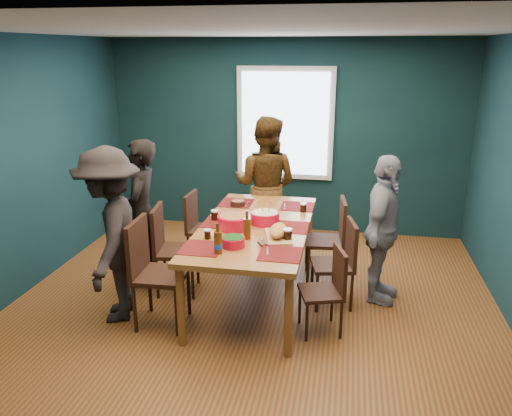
{
  "coord_description": "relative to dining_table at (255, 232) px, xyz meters",
  "views": [
    {
      "loc": [
        0.88,
        -4.44,
        2.55
      ],
      "look_at": [
        -0.0,
        0.29,
        1.0
      ],
      "focal_mm": 35.0,
      "sensor_mm": 36.0,
      "label": 1
    }
  ],
  "objects": [
    {
      "name": "cutting_board",
      "position": [
        0.28,
        -0.3,
        0.13
      ],
      "size": [
        0.33,
        0.57,
        0.12
      ],
      "rotation": [
        0.0,
        0.0,
        0.26
      ],
      "color": "tan",
      "rests_on": "dining_table"
    },
    {
      "name": "chair_right_far",
      "position": [
        0.78,
        0.62,
        -0.19
      ],
      "size": [
        0.48,
        0.48,
        0.95
      ],
      "rotation": [
        0.0,
        0.0,
        0.11
      ],
      "color": "black",
      "rests_on": "floor"
    },
    {
      "name": "cola_glass_b",
      "position": [
        0.38,
        -0.37,
        0.14
      ],
      "size": [
        0.08,
        0.08,
        0.12
      ],
      "color": "black",
      "rests_on": "dining_table"
    },
    {
      "name": "bowl_dumpling",
      "position": [
        0.09,
        0.07,
        0.14
      ],
      "size": [
        0.3,
        0.3,
        0.28
      ],
      "color": "red",
      "rests_on": "dining_table"
    },
    {
      "name": "person_near_left",
      "position": [
        -1.28,
        -0.62,
        0.11
      ],
      "size": [
        0.9,
        1.23,
        1.7
      ],
      "primitive_type": "imported",
      "rotation": [
        0.0,
        0.0,
        4.98
      ],
      "color": "black",
      "rests_on": "floor"
    },
    {
      "name": "beer_bottle_b",
      "position": [
        -0.0,
        -0.4,
        0.19
      ],
      "size": [
        0.07,
        0.07,
        0.28
      ],
      "color": "#4B2B0D",
      "rests_on": "dining_table"
    },
    {
      "name": "bowl_salad",
      "position": [
        -0.19,
        -0.13,
        0.15
      ],
      "size": [
        0.33,
        0.33,
        0.14
      ],
      "color": "red",
      "rests_on": "dining_table"
    },
    {
      "name": "bowl_herbs",
      "position": [
        -0.09,
        -0.61,
        0.13
      ],
      "size": [
        0.22,
        0.22,
        0.09
      ],
      "color": "red",
      "rests_on": "dining_table"
    },
    {
      "name": "chair_left_far",
      "position": [
        -0.85,
        0.79,
        -0.23
      ],
      "size": [
        0.42,
        0.42,
        0.89
      ],
      "rotation": [
        0.0,
        0.0,
        -0.03
      ],
      "color": "black",
      "rests_on": "floor"
    },
    {
      "name": "room",
      "position": [
        0.01,
        -0.01,
        0.62
      ],
      "size": [
        5.01,
        5.01,
        2.71
      ],
      "color": "brown",
      "rests_on": "ground"
    },
    {
      "name": "person_far_left",
      "position": [
        -1.3,
        0.16,
        0.07
      ],
      "size": [
        0.48,
        0.65,
        1.64
      ],
      "primitive_type": "imported",
      "rotation": [
        0.0,
        0.0,
        4.86
      ],
      "color": "black",
      "rests_on": "floor"
    },
    {
      "name": "person_back",
      "position": [
        -0.12,
        1.37,
        0.13
      ],
      "size": [
        0.95,
        0.8,
        1.76
      ],
      "primitive_type": "imported",
      "rotation": [
        0.0,
        0.0,
        2.98
      ],
      "color": "black",
      "rests_on": "floor"
    },
    {
      "name": "chair_right_mid",
      "position": [
        0.88,
        0.03,
        -0.22
      ],
      "size": [
        0.48,
        0.48,
        0.9
      ],
      "rotation": [
        0.0,
        0.0,
        0.21
      ],
      "color": "black",
      "rests_on": "floor"
    },
    {
      "name": "chair_left_near",
      "position": [
        -0.88,
        -0.67,
        -0.14
      ],
      "size": [
        0.49,
        0.49,
        1.04
      ],
      "rotation": [
        0.0,
        0.0,
        0.04
      ],
      "color": "black",
      "rests_on": "floor"
    },
    {
      "name": "person_right",
      "position": [
        1.28,
        0.21,
        0.03
      ],
      "size": [
        0.58,
        0.98,
        1.56
      ],
      "primitive_type": "imported",
      "rotation": [
        0.0,
        0.0,
        1.34
      ],
      "color": "silver",
      "rests_on": "floor"
    },
    {
      "name": "napkin_b",
      "position": [
        -0.37,
        -0.32,
        0.08
      ],
      "size": [
        0.16,
        0.16,
        0.0
      ],
      "primitive_type": "cube",
      "rotation": [
        0.0,
        0.0,
        -0.12
      ],
      "color": "#EC8163",
      "rests_on": "dining_table"
    },
    {
      "name": "napkin_a",
      "position": [
        0.4,
        0.03,
        0.08
      ],
      "size": [
        0.2,
        0.2,
        0.0
      ],
      "primitive_type": "cube",
      "rotation": [
        0.0,
        0.0,
        0.48
      ],
      "color": "#EC8163",
      "rests_on": "dining_table"
    },
    {
      "name": "napkin_c",
      "position": [
        0.38,
        -0.66,
        0.08
      ],
      "size": [
        0.15,
        0.15,
        0.0
      ],
      "primitive_type": "cube",
      "rotation": [
        0.0,
        0.0,
        -0.03
      ],
      "color": "#EC8163",
      "rests_on": "dining_table"
    },
    {
      "name": "dining_table",
      "position": [
        0.0,
        0.0,
        0.0
      ],
      "size": [
        1.09,
        2.17,
        0.82
      ],
      "rotation": [
        0.0,
        0.0,
        -0.0
      ],
      "color": "#9D5D2F",
      "rests_on": "floor"
    },
    {
      "name": "chair_right_near",
      "position": [
        0.79,
        -0.51,
        -0.27
      ],
      "size": [
        0.47,
        0.47,
        0.82
      ],
      "rotation": [
        0.0,
        0.0,
        0.3
      ],
      "color": "black",
      "rests_on": "floor"
    },
    {
      "name": "cola_glass_a",
      "position": [
        -0.37,
        -0.46,
        0.13
      ],
      "size": [
        0.07,
        0.07,
        0.09
      ],
      "color": "black",
      "rests_on": "dining_table"
    },
    {
      "name": "cola_glass_d",
      "position": [
        -0.45,
        0.07,
        0.14
      ],
      "size": [
        0.08,
        0.08,
        0.11
      ],
      "color": "black",
      "rests_on": "dining_table"
    },
    {
      "name": "small_bowl",
      "position": [
        -0.32,
        0.6,
        0.11
      ],
      "size": [
        0.16,
        0.16,
        0.07
      ],
      "color": "black",
      "rests_on": "dining_table"
    },
    {
      "name": "beer_bottle_a",
      "position": [
        -0.18,
        -0.78,
        0.18
      ],
      "size": [
        0.08,
        0.08,
        0.28
      ],
      "color": "#4B2B0D",
      "rests_on": "dining_table"
    },
    {
      "name": "chair_left_mid",
      "position": [
        -0.95,
        -0.01,
        -0.18
      ],
      "size": [
        0.5,
        0.5,
        0.97
      ],
      "rotation": [
        0.0,
        0.0,
        0.15
      ],
      "color": "black",
      "rests_on": "floor"
    },
    {
      "name": "cola_glass_c",
      "position": [
        0.44,
        0.53,
        0.13
      ],
      "size": [
        0.07,
        0.07,
        0.1
      ],
      "color": "black",
      "rests_on": "dining_table"
    }
  ]
}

